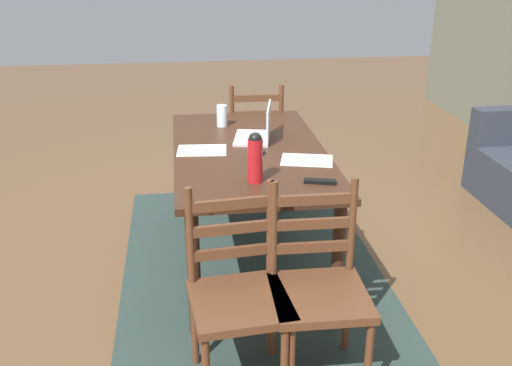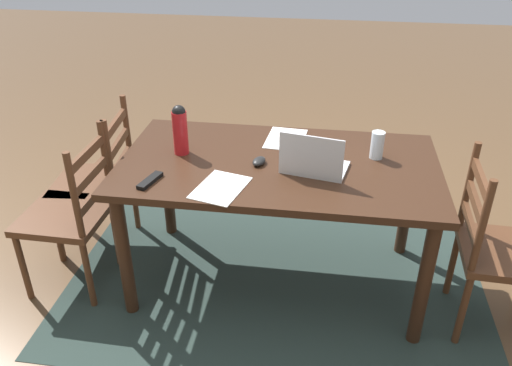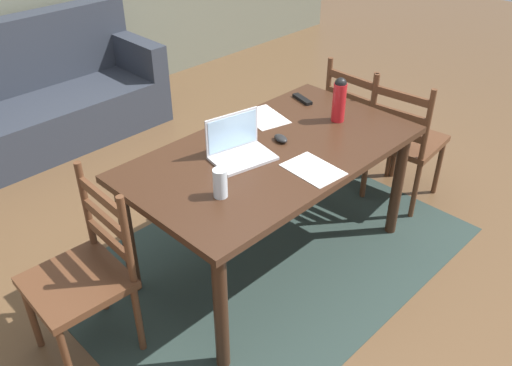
{
  "view_description": "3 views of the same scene",
  "coord_description": "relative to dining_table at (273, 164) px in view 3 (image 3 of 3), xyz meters",
  "views": [
    {
      "loc": [
        3.44,
        -0.41,
        1.97
      ],
      "look_at": [
        -0.08,
        0.05,
        0.52
      ],
      "focal_mm": 41.92,
      "sensor_mm": 36.0,
      "label": 1
    },
    {
      "loc": [
        -0.24,
        2.43,
        2.04
      ],
      "look_at": [
        0.14,
        -0.14,
        0.56
      ],
      "focal_mm": 36.76,
      "sensor_mm": 36.0,
      "label": 2
    },
    {
      "loc": [
        -1.89,
        -1.74,
        2.25
      ],
      "look_at": [
        0.0,
        0.14,
        0.49
      ],
      "focal_mm": 37.8,
      "sensor_mm": 36.0,
      "label": 3
    }
  ],
  "objects": [
    {
      "name": "drinking_glass",
      "position": [
        -0.51,
        -0.13,
        0.17
      ],
      "size": [
        0.07,
        0.07,
        0.15
      ],
      "primitive_type": "cylinder",
      "color": "silver",
      "rests_on": "dining_table"
    },
    {
      "name": "area_rug",
      "position": [
        0.0,
        0.0,
        -0.68
      ],
      "size": [
        2.4,
        1.63,
        0.01
      ],
      "primitive_type": "cube",
      "color": "#283833",
      "rests_on": "ground"
    },
    {
      "name": "computer_mouse",
      "position": [
        0.1,
        0.04,
        0.11
      ],
      "size": [
        0.08,
        0.11,
        0.03
      ],
      "primitive_type": "ellipsoid",
      "rotation": [
        0.0,
        0.0,
        -0.25
      ],
      "color": "black",
      "rests_on": "dining_table"
    },
    {
      "name": "chair_right_far",
      "position": [
        1.12,
        0.18,
        -0.22
      ],
      "size": [
        0.45,
        0.45,
        0.95
      ],
      "color": "#56331E",
      "rests_on": "ground"
    },
    {
      "name": "water_bottle",
      "position": [
        0.53,
        -0.03,
        0.24
      ],
      "size": [
        0.08,
        0.08,
        0.27
      ],
      "color": "red",
      "rests_on": "dining_table"
    },
    {
      "name": "paper_stack_left",
      "position": [
        0.25,
        0.31,
        0.1
      ],
      "size": [
        0.28,
        0.34,
        0.0
      ],
      "primitive_type": "cube",
      "rotation": [
        0.0,
        0.0,
        -0.25
      ],
      "color": "white",
      "rests_on": "dining_table"
    },
    {
      "name": "tv_remote",
      "position": [
        0.6,
        0.3,
        0.1
      ],
      "size": [
        0.09,
        0.18,
        0.02
      ],
      "primitive_type": "cube",
      "rotation": [
        0.0,
        0.0,
        2.87
      ],
      "color": "black",
      "rests_on": "dining_table"
    },
    {
      "name": "dining_table",
      "position": [
        0.0,
        0.0,
        0.0
      ],
      "size": [
        1.67,
        0.92,
        0.78
      ],
      "color": "#382114",
      "rests_on": "ground"
    },
    {
      "name": "ground_plane",
      "position": [
        0.0,
        0.0,
        -0.68
      ],
      "size": [
        14.0,
        14.0,
        0.0
      ],
      "primitive_type": "plane",
      "color": "brown"
    },
    {
      "name": "couch",
      "position": [
        -0.14,
        2.44,
        -0.33
      ],
      "size": [
        1.8,
        0.8,
        1.0
      ],
      "color": "#2D333D",
      "rests_on": "ground"
    },
    {
      "name": "laptop",
      "position": [
        -0.18,
        0.09,
        0.15
      ],
      "size": [
        0.36,
        0.28,
        0.23
      ],
      "color": "silver",
      "rests_on": "dining_table"
    },
    {
      "name": "paper_stack_right",
      "position": [
        -0.01,
        -0.29,
        0.1
      ],
      "size": [
        0.23,
        0.31,
        0.0
      ],
      "primitive_type": "cube",
      "rotation": [
        0.0,
        0.0,
        -0.08
      ],
      "color": "white",
      "rests_on": "dining_table"
    },
    {
      "name": "chair_left_far",
      "position": [
        -1.12,
        0.18,
        -0.22
      ],
      "size": [
        0.46,
        0.46,
        0.95
      ],
      "color": "#56331E",
      "rests_on": "ground"
    },
    {
      "name": "chair_right_near",
      "position": [
        1.12,
        -0.19,
        -0.22
      ],
      "size": [
        0.48,
        0.48,
        0.95
      ],
      "color": "#56331E",
      "rests_on": "ground"
    }
  ]
}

